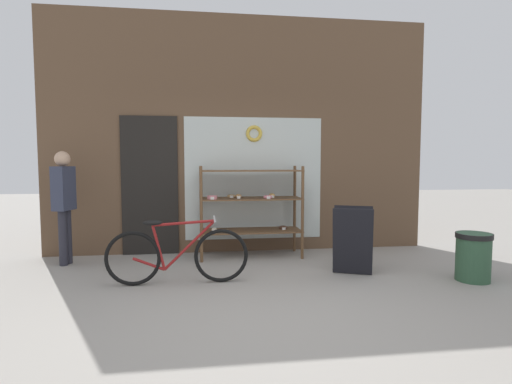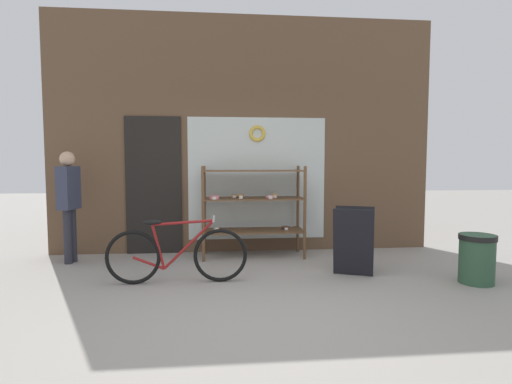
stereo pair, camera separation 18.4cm
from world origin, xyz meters
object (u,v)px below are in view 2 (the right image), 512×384
Objects in this scene: pedestrian at (69,198)px; trash_bin at (477,257)px; sandwich_board at (354,241)px; display_case at (253,202)px; bicycle at (176,254)px.

trash_bin is (5.06, -1.44, -0.59)m from pedestrian.
pedestrian reaches higher than sandwich_board.
sandwich_board is (1.16, -1.10, -0.38)m from display_case.
display_case is at bearing -73.51° from pedestrian.
pedestrian is (-1.58, 1.10, 0.57)m from bicycle.
sandwich_board is 1.40m from trash_bin.
display_case is 0.92× the size of bicycle.
pedestrian is at bearing 164.08° from trash_bin.
display_case is 1.65m from sandwich_board.
display_case is at bearing 50.49° from bicycle.
display_case reaches higher than trash_bin.
sandwich_board is 3.89m from pedestrian.
display_case is at bearing 158.65° from sandwich_board.
bicycle is 2.86× the size of trash_bin.
display_case is 1.78× the size of sandwich_board.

